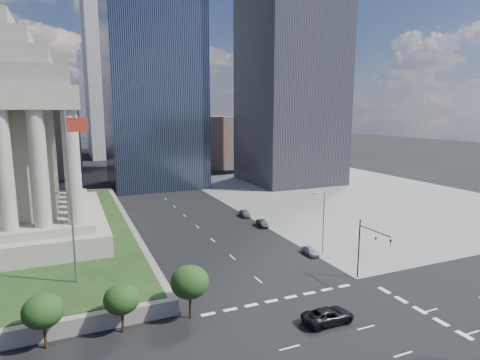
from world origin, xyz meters
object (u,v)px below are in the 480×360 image
flagpole (72,189)px  traffic_signal_ne (369,244)px  pickup_truck (328,316)px  parked_sedan_far (245,213)px  parked_sedan_mid (262,223)px  parked_sedan_near (310,251)px  street_lamp_north (323,218)px

flagpole → traffic_signal_ne: bearing=-16.7°
pickup_truck → parked_sedan_far: 43.91m
traffic_signal_ne → parked_sedan_mid: (-1.00, 28.43, -4.62)m
pickup_truck → parked_sedan_near: (9.49, 17.93, -0.15)m
parked_sedan_far → parked_sedan_near: bearing=-81.8°
parked_sedan_near → parked_sedan_mid: size_ratio=0.98×
pickup_truck → parked_sedan_near: pickup_truck is taller
pickup_truck → flagpole: bearing=55.2°
pickup_truck → parked_sedan_mid: (9.49, 34.77, -0.16)m
flagpole → parked_sedan_far: (33.33, 26.23, -12.40)m
pickup_truck → parked_sedan_far: size_ratio=1.35×
traffic_signal_ne → parked_sedan_near: 12.52m
flagpole → parked_sedan_far: size_ratio=4.76×
flagpole → pickup_truck: size_ratio=3.54×
traffic_signal_ne → street_lamp_north: 11.34m
flagpole → parked_sedan_far: bearing=38.2°
parked_sedan_near → traffic_signal_ne: bearing=-80.0°
pickup_truck → parked_sedan_mid: size_ratio=1.48×
flagpole → parked_sedan_near: (33.33, 1.29, -12.48)m
traffic_signal_ne → parked_sedan_mid: size_ratio=2.10×
traffic_signal_ne → parked_sedan_near: (-1.00, 11.59, -4.61)m
parked_sedan_near → parked_sedan_mid: bearing=95.1°
street_lamp_north → pickup_truck: size_ratio=1.77×
street_lamp_north → parked_sedan_far: bearing=94.1°
flagpole → traffic_signal_ne: (34.33, -10.30, -7.86)m
parked_sedan_near → parked_sedan_far: parked_sedan_far is taller
street_lamp_north → parked_sedan_near: street_lamp_north is taller
traffic_signal_ne → parked_sedan_mid: traffic_signal_ne is taller
street_lamp_north → parked_sedan_mid: (-1.83, 17.13, -5.03)m
traffic_signal_ne → parked_sedan_far: traffic_signal_ne is taller
parked_sedan_near → parked_sedan_far: (0.00, 24.94, 0.08)m
street_lamp_north → traffic_signal_ne: bearing=-94.2°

